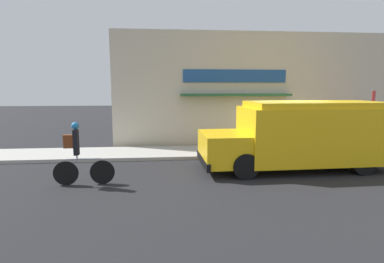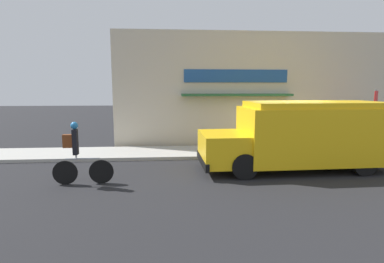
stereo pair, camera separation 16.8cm
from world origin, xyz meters
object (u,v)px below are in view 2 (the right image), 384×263
at_px(school_bus, 303,135).
at_px(cyclist, 78,155).
at_px(trash_bin, 289,138).
at_px(stop_sign_post, 374,110).

distance_m(school_bus, cyclist, 6.93).
bearing_deg(cyclist, trash_bin, 25.29).
relative_size(school_bus, stop_sign_post, 2.49).
height_order(school_bus, cyclist, school_bus).
height_order(school_bus, trash_bin, school_bus).
xyz_separation_m(stop_sign_post, trash_bin, (-3.27, 0.55, -1.21)).
height_order(stop_sign_post, trash_bin, stop_sign_post).
bearing_deg(trash_bin, cyclist, -153.22).
bearing_deg(stop_sign_post, school_bus, -151.00).
bearing_deg(trash_bin, school_bus, -104.45).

